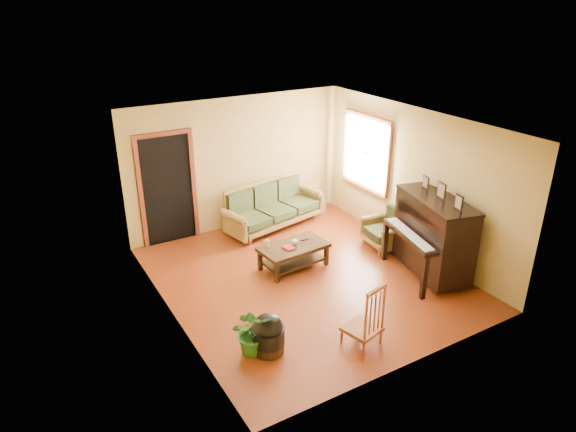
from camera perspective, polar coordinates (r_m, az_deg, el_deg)
floor at (r=8.63m, az=1.94°, el=-6.86°), size 5.00×5.00×0.00m
doorway at (r=9.70m, az=-13.22°, el=2.79°), size 1.08×0.16×2.05m
window at (r=10.20m, az=8.73°, el=7.00°), size 0.12×1.36×1.46m
sofa at (r=10.25m, az=-1.57°, el=1.11°), size 2.22×1.29×0.89m
coffee_table at (r=8.83m, az=0.62°, el=-4.51°), size 1.22×0.73×0.42m
armchair at (r=9.63m, az=10.67°, el=-1.32°), size 0.80×0.83×0.76m
piano at (r=8.76m, az=15.80°, el=-2.26°), size 1.25×1.72×1.36m
footstool at (r=6.93m, az=-2.22°, el=-13.38°), size 0.55×0.55×0.42m
red_chair at (r=6.99m, az=8.32°, el=-10.70°), size 0.54×0.57×0.94m
leaning_frame at (r=11.15m, az=2.67°, el=2.16°), size 0.45×0.13×0.59m
ceramic_crock at (r=11.12m, az=3.70°, el=1.20°), size 0.28×0.28×0.27m
potted_plant at (r=6.87m, az=-3.82°, el=-12.65°), size 0.71×0.66×0.65m
book at (r=8.59m, az=-0.33°, el=-3.70°), size 0.19×0.23×0.02m
candle at (r=8.68m, az=-2.31°, el=-3.02°), size 0.09×0.09×0.12m
glass_jar at (r=8.77m, az=0.77°, el=-2.90°), size 0.13×0.13×0.07m
remote at (r=8.92m, az=1.88°, el=-2.63°), size 0.15×0.05×0.01m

